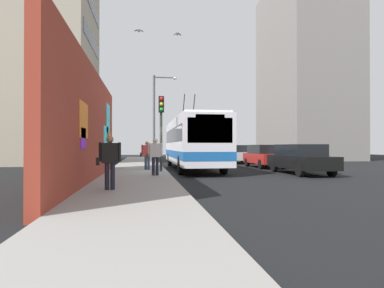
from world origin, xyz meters
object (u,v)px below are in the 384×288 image
at_px(pedestrian_near_wall, 110,158).
at_px(city_bus, 192,141).
at_px(parked_car_silver, 239,154).
at_px(street_lamp, 157,113).
at_px(pedestrian_at_curb, 155,154).
at_px(traffic_light, 161,121).
at_px(pedestrian_midblock, 147,153).
at_px(parked_car_white, 223,152).
at_px(parked_car_red, 264,156).
at_px(parked_car_black, 300,158).

bearing_deg(pedestrian_near_wall, city_bus, -21.69).
height_order(parked_car_silver, street_lamp, street_lamp).
bearing_deg(pedestrian_near_wall, pedestrian_at_curb, -18.10).
height_order(pedestrian_near_wall, traffic_light, traffic_light).
bearing_deg(pedestrian_midblock, parked_car_white, -28.73).
relative_size(parked_car_red, pedestrian_at_curb, 2.56).
height_order(parked_car_white, pedestrian_near_wall, pedestrian_near_wall).
bearing_deg(parked_car_white, traffic_light, 155.63).
bearing_deg(street_lamp, parked_car_white, -42.99).
relative_size(parked_car_black, street_lamp, 0.70).
height_order(parked_car_black, parked_car_silver, same).
height_order(pedestrian_midblock, pedestrian_at_curb, pedestrian_at_curb).
bearing_deg(parked_car_red, pedestrian_near_wall, 140.65).
bearing_deg(pedestrian_near_wall, traffic_light, -15.68).
relative_size(parked_car_red, traffic_light, 1.09).
xyz_separation_m(pedestrian_midblock, street_lamp, (6.95, -0.82, 3.01)).
bearing_deg(parked_car_silver, pedestrian_near_wall, 151.92).
xyz_separation_m(parked_car_black, traffic_light, (0.83, 7.35, 2.00)).
bearing_deg(parked_car_red, traffic_light, 120.87).
height_order(parked_car_silver, parked_car_white, same).
bearing_deg(parked_car_black, traffic_light, 83.53).
bearing_deg(parked_car_black, parked_car_red, 0.00).
bearing_deg(city_bus, pedestrian_midblock, 122.89).
xyz_separation_m(parked_car_red, pedestrian_midblock, (-2.89, 8.07, 0.26)).
relative_size(city_bus, street_lamp, 1.66).
height_order(parked_car_red, street_lamp, street_lamp).
relative_size(pedestrian_midblock, pedestrian_near_wall, 0.98).
xyz_separation_m(pedestrian_at_curb, traffic_light, (2.20, -0.40, 1.69)).
relative_size(parked_car_silver, pedestrian_near_wall, 2.78).
relative_size(parked_car_red, pedestrian_midblock, 2.68).
xyz_separation_m(parked_car_silver, traffic_light, (-10.49, 7.35, 2.00)).
bearing_deg(pedestrian_at_curb, pedestrian_near_wall, 161.90).
distance_m(parked_car_red, pedestrian_midblock, 8.57).
bearing_deg(parked_car_red, pedestrian_at_curb, 130.40).
relative_size(parked_car_black, parked_car_silver, 1.05).
relative_size(pedestrian_midblock, street_lamp, 0.23).
xyz_separation_m(parked_car_red, traffic_light, (-4.39, 7.35, 2.00)).
bearing_deg(parked_car_red, pedestrian_midblock, 109.69).
bearing_deg(pedestrian_midblock, traffic_light, -154.50).
height_order(city_bus, traffic_light, city_bus).
bearing_deg(pedestrian_at_curb, city_bus, -24.62).
distance_m(parked_car_red, pedestrian_near_wall, 14.67).
relative_size(pedestrian_near_wall, traffic_light, 0.42).
bearing_deg(pedestrian_near_wall, street_lamp, -7.60).
distance_m(parked_car_black, parked_car_silver, 11.32).
relative_size(parked_car_black, pedestrian_near_wall, 2.91).
height_order(pedestrian_midblock, street_lamp, street_lamp).
xyz_separation_m(city_bus, pedestrian_near_wall, (-10.31, 4.10, -0.67)).
height_order(city_bus, pedestrian_at_curb, city_bus).
bearing_deg(pedestrian_at_curb, street_lamp, -2.71).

